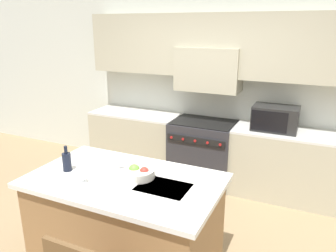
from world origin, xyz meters
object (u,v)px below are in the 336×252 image
(fruit_bowl, at_px, (139,173))
(wine_glass_far, at_px, (120,158))
(wine_bottle, at_px, (67,161))
(wine_glass_near, at_px, (82,171))
(microwave, at_px, (275,118))
(range_stove, at_px, (203,152))

(fruit_bowl, bearing_deg, wine_glass_far, 162.90)
(wine_bottle, relative_size, wine_glass_near, 1.48)
(microwave, distance_m, wine_bottle, 2.66)
(range_stove, bearing_deg, wine_glass_near, -98.63)
(range_stove, distance_m, wine_glass_near, 2.35)
(wine_bottle, xyz_separation_m, wine_glass_near, (0.29, -0.14, 0.02))
(range_stove, distance_m, microwave, 1.14)
(microwave, xyz_separation_m, wine_bottle, (-1.60, -2.13, -0.06))
(range_stove, relative_size, microwave, 1.62)
(wine_glass_far, bearing_deg, microwave, 58.58)
(wine_bottle, xyz_separation_m, fruit_bowl, (0.68, 0.16, -0.05))
(microwave, height_order, wine_glass_far, microwave)
(range_stove, distance_m, wine_bottle, 2.28)
(wine_glass_near, height_order, wine_glass_far, same)
(range_stove, xyz_separation_m, wine_bottle, (-0.63, -2.11, 0.56))
(microwave, relative_size, wine_glass_near, 3.43)
(wine_bottle, height_order, wine_glass_near, wine_bottle)
(wine_glass_near, relative_size, fruit_bowl, 0.59)
(wine_glass_near, height_order, fruit_bowl, wine_glass_near)
(wine_bottle, bearing_deg, fruit_bowl, 13.08)
(wine_glass_near, distance_m, fruit_bowl, 0.49)
(wine_glass_near, bearing_deg, wine_glass_far, 68.84)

